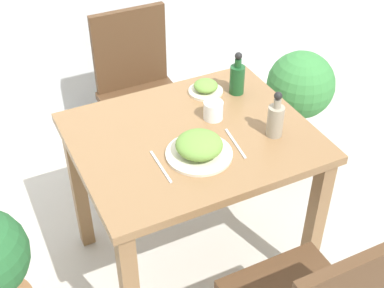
# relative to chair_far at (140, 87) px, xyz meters

# --- Properties ---
(ground_plane) EXTENTS (16.00, 16.00, 0.00)m
(ground_plane) POSITION_rel_chair_far_xyz_m (-0.07, -0.78, -0.51)
(ground_plane) COLOR #B7B2A8
(dining_table) EXTENTS (0.93, 0.76, 0.75)m
(dining_table) POSITION_rel_chair_far_xyz_m (-0.07, -0.78, 0.12)
(dining_table) COLOR olive
(dining_table) RESTS_ON ground_plane
(chair_far) EXTENTS (0.42, 0.42, 0.90)m
(chair_far) POSITION_rel_chair_far_xyz_m (0.00, 0.00, 0.00)
(chair_far) COLOR #4C331E
(chair_far) RESTS_ON ground_plane
(food_plate) EXTENTS (0.25, 0.25, 0.09)m
(food_plate) POSITION_rel_chair_far_xyz_m (-0.11, -0.91, 0.28)
(food_plate) COLOR beige
(food_plate) RESTS_ON dining_table
(side_plate) EXTENTS (0.15, 0.15, 0.06)m
(side_plate) POSITION_rel_chair_far_xyz_m (0.11, -0.54, 0.27)
(side_plate) COLOR beige
(side_plate) RESTS_ON dining_table
(drink_cup) EXTENTS (0.08, 0.08, 0.08)m
(drink_cup) POSITION_rel_chair_far_xyz_m (0.05, -0.72, 0.28)
(drink_cup) COLOR white
(drink_cup) RESTS_ON dining_table
(sauce_bottle) EXTENTS (0.06, 0.06, 0.20)m
(sauce_bottle) POSITION_rel_chair_far_xyz_m (0.23, -0.59, 0.32)
(sauce_bottle) COLOR #194C23
(sauce_bottle) RESTS_ON dining_table
(condiment_bottle) EXTENTS (0.06, 0.06, 0.20)m
(condiment_bottle) POSITION_rel_chair_far_xyz_m (0.21, -0.92, 0.32)
(condiment_bottle) COLOR gray
(condiment_bottle) RESTS_ON dining_table
(fork_utensil) EXTENTS (0.01, 0.19, 0.00)m
(fork_utensil) POSITION_rel_chair_far_xyz_m (-0.26, -0.91, 0.24)
(fork_utensil) COLOR silver
(fork_utensil) RESTS_ON dining_table
(spoon_utensil) EXTENTS (0.03, 0.19, 0.00)m
(spoon_utensil) POSITION_rel_chair_far_xyz_m (0.05, -0.91, 0.24)
(spoon_utensil) COLOR silver
(spoon_utensil) RESTS_ON dining_table
(potted_plant_right) EXTENTS (0.36, 0.36, 0.69)m
(potted_plant_right) POSITION_rel_chair_far_xyz_m (0.77, -0.36, -0.07)
(potted_plant_right) COLOR brown
(potted_plant_right) RESTS_ON ground_plane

